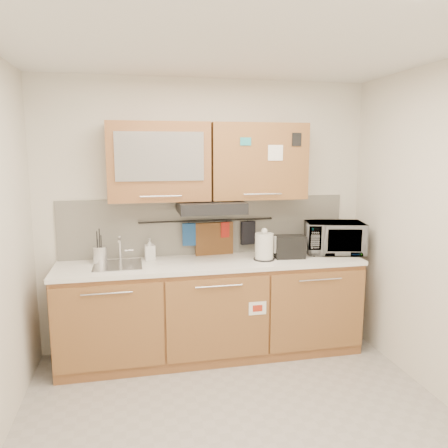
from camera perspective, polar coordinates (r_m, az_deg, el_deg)
name	(u,v)px	position (r m, az deg, el deg)	size (l,w,h in m)	color
floor	(244,431)	(3.37, 2.57, -25.38)	(3.20, 3.20, 0.00)	#9E9993
ceiling	(247,37)	(2.84, 2.99, 23.19)	(3.20, 3.20, 0.00)	white
wall_back	(206,216)	(4.28, -2.34, 1.09)	(3.20, 3.20, 0.00)	silver
base_cabinet	(212,314)	(4.21, -1.54, -11.65)	(2.80, 0.64, 0.88)	#9A6136
countertop	(212,263)	(4.06, -1.57, -5.14)	(2.82, 0.62, 0.04)	white
backsplash	(206,226)	(4.28, -2.31, -0.26)	(2.80, 0.02, 0.56)	silver
upper_cabinets	(208,162)	(4.06, -2.04, 8.16)	(1.82, 0.37, 0.70)	#9A6136
range_hood	(211,207)	(4.02, -1.76, 2.27)	(0.60, 0.46, 0.10)	black
sink	(118,265)	(4.01, -13.68, -5.23)	(0.42, 0.40, 0.26)	silver
utensil_rail	(207,221)	(4.23, -2.23, 0.46)	(0.02, 0.02, 1.30)	black
utensil_crock	(100,255)	(4.10, -15.88, -3.88)	(0.16, 0.16, 0.32)	silver
kettle	(264,247)	(4.09, 5.28, -3.02)	(0.22, 0.19, 0.30)	silver
toaster	(290,247)	(4.20, 8.56, -2.93)	(0.30, 0.20, 0.21)	black
microwave	(334,238)	(4.48, 14.19, -1.74)	(0.56, 0.38, 0.31)	#999999
soap_bottle	(150,249)	(4.14, -9.67, -3.23)	(0.09, 0.10, 0.21)	#999999
cutting_board	(214,246)	(4.28, -1.26, -2.87)	(0.37, 0.03, 0.46)	brown
oven_mitt	(189,234)	(4.22, -4.57, -1.37)	(0.13, 0.03, 0.22)	navy
dark_pouch	(248,233)	(4.33, 3.15, -1.16)	(0.15, 0.04, 0.23)	black
pot_holder	(227,230)	(4.27, 0.34, -0.75)	(0.12, 0.02, 0.15)	#B52118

